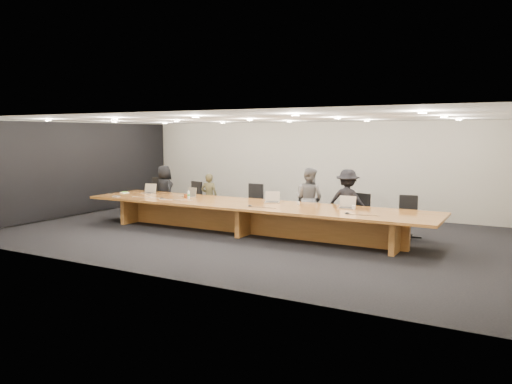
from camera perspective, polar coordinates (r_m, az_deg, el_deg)
ground at (r=12.28m, az=-0.68°, el=-4.78°), size 12.00×12.00×0.00m
back_wall at (r=15.67m, az=6.59°, el=2.83°), size 12.00×0.02×2.80m
left_wall_panel at (r=15.88m, az=-19.67°, el=2.43°), size 0.08×7.84×2.74m
conference_table at (r=12.19m, az=-0.69°, el=-2.38°), size 9.00×1.80×0.75m
chair_far_left at (r=15.54m, az=-11.66°, el=-0.39°), size 0.63×0.63×1.13m
chair_left at (r=14.57m, az=-7.44°, el=-0.87°), size 0.68×0.68×1.08m
chair_mid_left at (r=13.68m, az=-0.49°, el=-1.29°), size 0.57×0.57×1.09m
chair_mid_right at (r=12.93m, az=5.20°, el=-1.77°), size 0.66×0.66×1.09m
chair_right at (r=12.51m, az=11.57°, el=-2.38°), size 0.63×0.63×1.00m
chair_far_right at (r=12.19m, az=16.91°, el=-2.72°), size 0.58×0.58×1.02m
person_a at (r=15.19m, az=-10.42°, el=0.18°), size 0.85×0.70×1.50m
person_b at (r=14.25m, az=-5.36°, el=-0.52°), size 0.55×0.43×1.32m
person_c at (r=12.76m, az=6.09°, el=-0.78°), size 0.86×0.72×1.58m
person_d at (r=12.44m, az=10.41°, el=-1.06°), size 1.04×0.62×1.58m
laptop_a at (r=14.50m, az=-12.23°, el=0.40°), size 0.40×0.32×0.28m
laptop_b at (r=13.52m, az=-7.71°, el=-0.00°), size 0.38×0.31×0.26m
laptop_d at (r=12.26m, az=1.85°, el=-0.58°), size 0.43×0.38×0.28m
laptop_e at (r=11.48m, az=10.30°, el=-1.16°), size 0.39×0.30×0.29m
water_bottle at (r=13.12m, az=-7.70°, el=-0.34°), size 0.08×0.08×0.20m
amber_mug at (r=13.33m, az=-8.05°, el=-0.45°), size 0.09×0.09×0.10m
paper_cup_near at (r=11.93m, az=4.87°, el=-1.30°), size 0.08×0.08×0.08m
paper_cup_far at (r=11.43m, az=11.08°, el=-1.72°), size 0.09×0.09×0.09m
notepad at (r=14.81m, az=-14.79°, el=-0.07°), size 0.28×0.25×0.01m
lime_gadget at (r=14.82m, az=-14.77°, el=0.01°), size 0.16×0.13×0.02m
av_box at (r=13.93m, az=-15.69°, el=-0.48°), size 0.18×0.14×0.03m
mic_left at (r=13.31m, az=-10.73°, el=-0.68°), size 0.12×0.12×0.03m
mic_center at (r=11.69m, az=-0.70°, el=-1.55°), size 0.13×0.13×0.03m
mic_right at (r=10.78m, az=10.37°, el=-2.36°), size 0.13×0.13×0.03m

